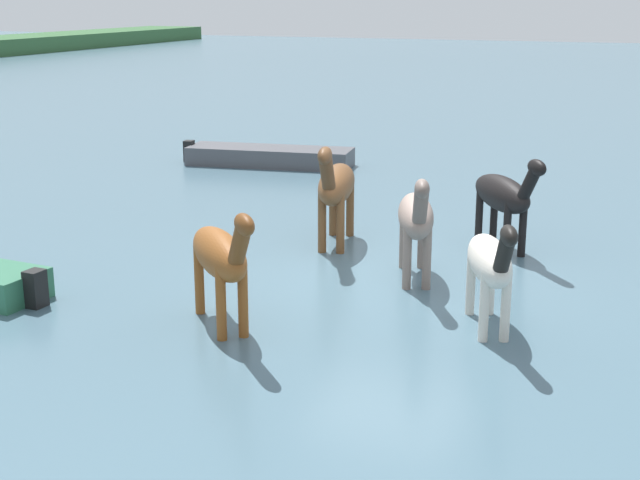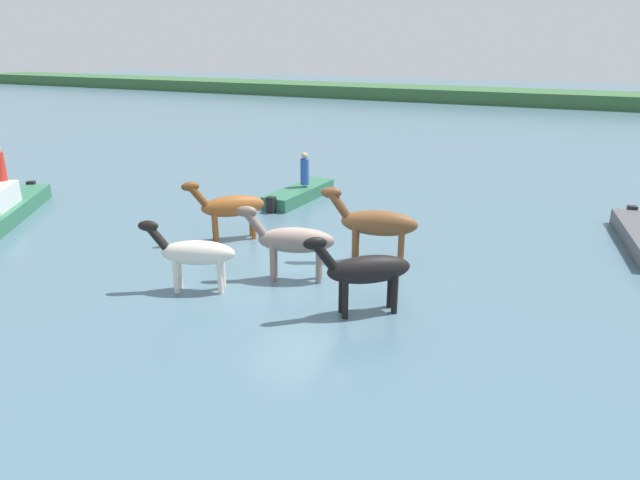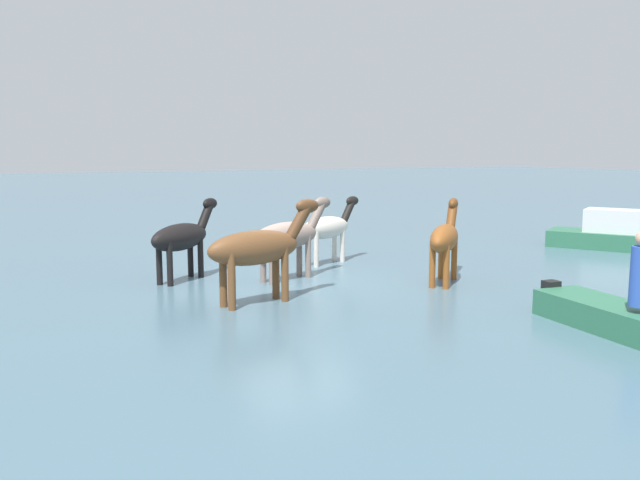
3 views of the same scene
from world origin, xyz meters
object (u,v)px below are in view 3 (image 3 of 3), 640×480
horse_dark_mare (328,228)px  horse_gray_outer (289,236)px  boat_motor_center (629,326)px  boat_dinghy_port (635,240)px  horse_lead (445,238)px  horse_rear_stallion (182,237)px  horse_chestnut_trailing (258,248)px

horse_dark_mare → horse_gray_outer: bearing=-161.0°
boat_motor_center → boat_dinghy_port: bearing=132.2°
horse_lead → horse_rear_stallion: 5.98m
horse_lead → horse_rear_stallion: horse_lead is taller
boat_dinghy_port → horse_dark_mare: bearing=45.6°
horse_chestnut_trailing → horse_gray_outer: bearing=40.9°
horse_dark_mare → horse_rear_stallion: size_ratio=1.04×
horse_chestnut_trailing → boat_dinghy_port: bearing=-5.2°
horse_lead → horse_dark_mare: (1.26, -3.41, -0.07)m
boat_dinghy_port → boat_motor_center: bearing=95.7°
horse_dark_mare → horse_rear_stallion: horse_rear_stallion is taller
horse_dark_mare → boat_dinghy_port: size_ratio=0.43×
horse_lead → horse_chestnut_trailing: (4.47, 0.04, 0.09)m
boat_dinghy_port → boat_motor_center: boat_dinghy_port is taller
horse_chestnut_trailing → boat_motor_center: (-4.63, 4.72, -0.95)m
horse_gray_outer → horse_dark_mare: (-1.77, -1.54, -0.08)m
horse_gray_outer → boat_dinghy_port: (-11.07, 0.46, -0.71)m
horse_lead → horse_gray_outer: (3.02, -1.87, 0.01)m
boat_motor_center → horse_gray_outer: bearing=-150.2°
horse_gray_outer → horse_rear_stallion: size_ratio=1.14×
horse_gray_outer → horse_dark_mare: horse_gray_outer is taller
boat_motor_center → horse_rear_stallion: bearing=-140.3°
horse_lead → horse_dark_mare: bearing=66.3°
horse_gray_outer → horse_rear_stallion: horse_gray_outer is taller
horse_lead → boat_motor_center: 4.84m
horse_gray_outer → horse_dark_mare: 2.34m
horse_gray_outer → boat_motor_center: size_ratio=0.62×
horse_gray_outer → horse_dark_mare: bearing=21.7°
horse_lead → horse_chestnut_trailing: size_ratio=0.76×
horse_rear_stallion → boat_motor_center: horse_rear_stallion is taller
horse_lead → horse_gray_outer: bearing=104.3°
horse_gray_outer → horse_rear_stallion: 2.44m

